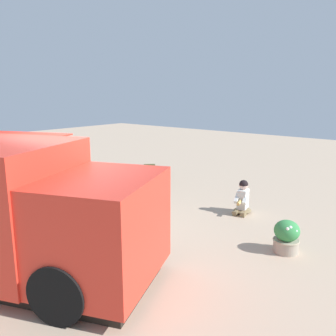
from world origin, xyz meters
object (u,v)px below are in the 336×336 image
(planter_flowering_far, at_px, (286,236))
(planter_flowering_near, at_px, (111,190))
(food_truck, at_px, (1,212))
(plaza_bench, at_px, (150,172))
(person_customer, at_px, (243,200))

(planter_flowering_far, bearing_deg, planter_flowering_near, -179.12)
(planter_flowering_far, bearing_deg, food_truck, -132.54)
(food_truck, height_order, planter_flowering_far, food_truck)
(plaza_bench, bearing_deg, planter_flowering_near, -72.78)
(planter_flowering_near, height_order, planter_flowering_far, planter_flowering_near)
(food_truck, relative_size, plaza_bench, 3.96)
(food_truck, relative_size, planter_flowering_far, 8.54)
(planter_flowering_near, xyz_separation_m, plaza_bench, (-0.76, 2.44, -0.03))
(person_customer, relative_size, planter_flowering_near, 1.12)
(person_customer, relative_size, planter_flowering_far, 1.34)
(plaza_bench, bearing_deg, planter_flowering_far, -22.60)
(person_customer, relative_size, plaza_bench, 0.62)
(food_truck, xyz_separation_m, planter_flowering_near, (-1.46, 3.71, -0.69))
(person_customer, distance_m, planter_flowering_far, 2.29)
(planter_flowering_near, relative_size, planter_flowering_far, 1.20)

